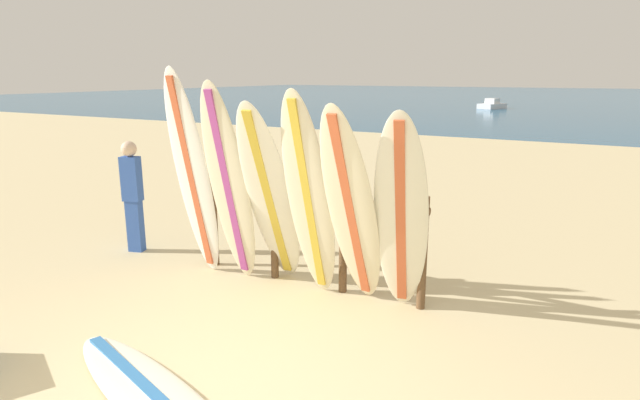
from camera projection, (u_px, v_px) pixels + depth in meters
ocean_water at (582, 98)px, 53.14m from camera, size 120.00×80.00×0.01m
surfboard_rack at (307, 223)px, 5.91m from camera, size 2.80×0.09×1.19m
surfboard_leaning_far_left at (193, 176)px, 6.02m from camera, size 0.51×0.61×2.46m
surfboard_leaning_left at (229, 186)px, 5.82m from camera, size 0.52×0.65×2.32m
surfboard_leaning_center_left at (270, 197)px, 5.66m from camera, size 0.66×1.10×2.14m
surfboard_leaning_center at (309, 199)px, 5.34m from camera, size 0.52×0.79×2.26m
surfboard_leaning_center_right at (352, 211)px, 5.11m from camera, size 0.51×0.98×2.14m
surfboard_leaning_right at (401, 217)px, 4.99m from camera, size 0.67×0.87×2.09m
beachgoer_standing at (132, 192)px, 7.03m from camera, size 0.28×0.21×1.51m
small_boat_offshore at (492, 105)px, 36.44m from camera, size 1.76×2.30×0.71m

